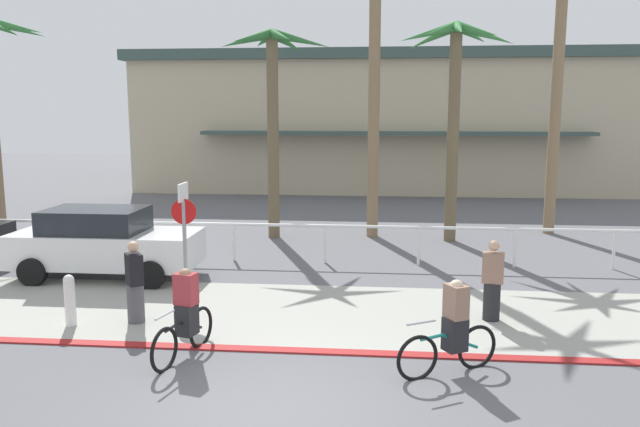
{
  "coord_description": "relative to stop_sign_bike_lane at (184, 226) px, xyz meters",
  "views": [
    {
      "loc": [
        1.41,
        -7.78,
        3.99
      ],
      "look_at": [
        0.1,
        6.0,
        1.74
      ],
      "focal_mm": 35.31,
      "sensor_mm": 36.0,
      "label": 1
    }
  ],
  "objects": [
    {
      "name": "palm_tree_3",
      "position": [
        3.76,
        7.72,
        5.34
      ],
      "size": [
        3.19,
        3.6,
        9.67
      ],
      "color": "#846B4C",
      "rests_on": "ground"
    },
    {
      "name": "cyclist_black_1",
      "position": [
        0.81,
        -2.65,
        -0.98
      ],
      "size": [
        0.52,
        1.78,
        1.5
      ],
      "color": "black",
      "rests_on": "ground"
    },
    {
      "name": "rail_fence",
      "position": [
        2.54,
        4.01,
        -0.83
      ],
      "size": [
        19.77,
        0.08,
        1.04
      ],
      "color": "white",
      "rests_on": "ground"
    },
    {
      "name": "bollard_3",
      "position": [
        -1.77,
        -1.46,
        -1.16
      ],
      "size": [
        0.2,
        0.2,
        1.0
      ],
      "color": "white",
      "rests_on": "ground"
    },
    {
      "name": "car_white_1",
      "position": [
        -2.65,
        2.03,
        -0.81
      ],
      "size": [
        4.4,
        2.02,
        1.69
      ],
      "color": "white",
      "rests_on": "ground"
    },
    {
      "name": "sidewalk_strip",
      "position": [
        2.54,
        -0.29,
        -1.67
      ],
      "size": [
        44.0,
        4.0,
        0.02
      ],
      "primitive_type": "cube",
      "color": "#9E9E93",
      "rests_on": "ground"
    },
    {
      "name": "palm_tree_5",
      "position": [
        9.54,
        8.89,
        5.67
      ],
      "size": [
        3.27,
        2.99,
        9.88
      ],
      "color": "#846B4C",
      "rests_on": "ground"
    },
    {
      "name": "pedestrian_0",
      "position": [
        6.13,
        -0.37,
        -0.95
      ],
      "size": [
        0.44,
        0.38,
        1.58
      ],
      "color": "#232326",
      "rests_on": "ground"
    },
    {
      "name": "palm_tree_2",
      "position": [
        0.62,
        7.26,
        3.12
      ],
      "size": [
        3.42,
        3.02,
        6.49
      ],
      "color": "brown",
      "rests_on": "ground"
    },
    {
      "name": "building_backdrop",
      "position": [
        4.58,
        23.17,
        1.79
      ],
      "size": [
        26.15,
        12.75,
        6.9
      ],
      "color": "#BCAD8E",
      "rests_on": "ground"
    },
    {
      "name": "ground_plane",
      "position": [
        2.54,
        5.51,
        -1.68
      ],
      "size": [
        80.0,
        80.0,
        0.0
      ],
      "primitive_type": "plane",
      "color": "#5B5B60"
    },
    {
      "name": "curb_paint",
      "position": [
        2.54,
        -2.29,
        -1.66
      ],
      "size": [
        44.0,
        0.24,
        0.03
      ],
      "primitive_type": "cube",
      "color": "maroon",
      "rests_on": "ground"
    },
    {
      "name": "pedestrian_1",
      "position": [
        -0.63,
        -1.14,
        -0.95
      ],
      "size": [
        0.45,
        0.48,
        1.59
      ],
      "color": "#4C4C51",
      "rests_on": "ground"
    },
    {
      "name": "stop_sign_bike_lane",
      "position": [
        0.0,
        0.0,
        0.0
      ],
      "size": [
        0.52,
        0.56,
        2.56
      ],
      "color": "gray",
      "rests_on": "ground"
    },
    {
      "name": "cyclist_teal_0",
      "position": [
        5.1,
        -2.91,
        -0.98
      ],
      "size": [
        1.61,
        0.95,
        1.5
      ],
      "color": "black",
      "rests_on": "ground"
    },
    {
      "name": "palm_tree_4",
      "position": [
        6.13,
        7.29,
        3.4
      ],
      "size": [
        3.45,
        2.85,
        6.64
      ],
      "color": "brown",
      "rests_on": "ground"
    }
  ]
}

